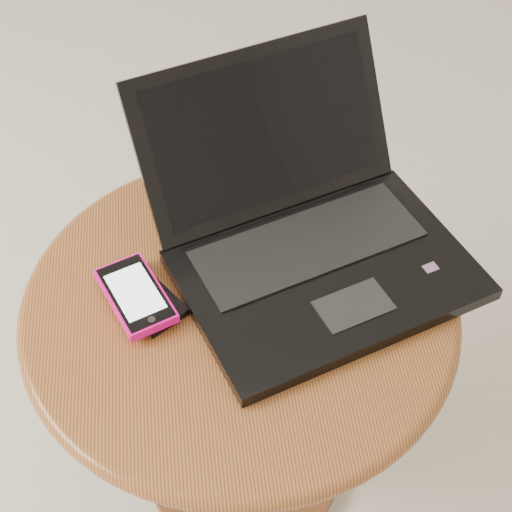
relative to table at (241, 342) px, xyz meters
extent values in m
plane|color=#BDB2A4|center=(-0.06, 0.03, -0.35)|extent=(4.00, 4.00, 0.00)
cylinder|color=#502D19|center=(0.00, 0.00, -0.33)|extent=(0.32, 0.32, 0.03)
cylinder|color=#502D19|center=(0.00, 0.00, -0.13)|extent=(0.09, 0.09, 0.39)
cylinder|color=#5F3018|center=(0.00, 0.00, 0.08)|extent=(0.53, 0.53, 0.03)
torus|color=#5F3018|center=(0.00, 0.00, 0.08)|extent=(0.56, 0.56, 0.03)
cube|color=black|center=(0.11, 0.02, 0.10)|extent=(0.42, 0.36, 0.02)
cube|color=black|center=(0.10, 0.06, 0.11)|extent=(0.32, 0.20, 0.00)
cube|color=black|center=(0.14, -0.04, 0.11)|extent=(0.10, 0.08, 0.00)
cube|color=red|center=(0.25, 0.00, 0.11)|extent=(0.02, 0.02, 0.00)
cube|color=black|center=(0.06, 0.19, 0.21)|extent=(0.37, 0.22, 0.20)
cube|color=black|center=(0.06, 0.18, 0.21)|extent=(0.32, 0.19, 0.16)
cube|color=black|center=(-0.12, 0.01, 0.10)|extent=(0.11, 0.13, 0.01)
cube|color=#B82555|center=(-0.15, 0.05, 0.11)|extent=(0.05, 0.04, 0.00)
cube|color=#FA088D|center=(-0.13, 0.01, 0.11)|extent=(0.11, 0.13, 0.01)
cube|color=black|center=(-0.13, 0.01, 0.12)|extent=(0.10, 0.13, 0.00)
cube|color=#CAE9F6|center=(-0.13, 0.01, 0.12)|extent=(0.08, 0.10, 0.00)
cylinder|color=black|center=(-0.11, -0.04, 0.12)|extent=(0.01, 0.01, 0.00)
camera|label=1|loc=(-0.06, -0.62, 0.86)|focal=54.87mm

